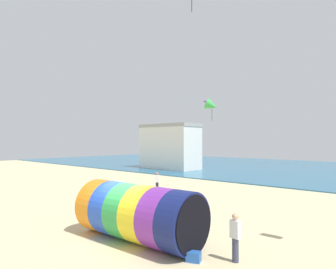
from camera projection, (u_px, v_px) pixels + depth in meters
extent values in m
plane|color=#CCBA8C|center=(121.00, 240.00, 13.24)|extent=(120.00, 120.00, 0.00)
cylinder|color=orange|center=(102.00, 205.00, 14.77)|extent=(1.09, 2.51, 2.47)
cylinder|color=blue|center=(116.00, 208.00, 14.14)|extent=(1.09, 2.51, 2.47)
cylinder|color=green|center=(130.00, 211.00, 13.51)|extent=(1.09, 2.51, 2.47)
cylinder|color=yellow|center=(146.00, 215.00, 12.88)|extent=(1.09, 2.51, 2.47)
cylinder|color=purple|center=(164.00, 218.00, 12.25)|extent=(1.09, 2.51, 2.47)
cylinder|color=navy|center=(183.00, 223.00, 11.62)|extent=(1.09, 2.51, 2.47)
cylinder|color=black|center=(194.00, 225.00, 11.29)|extent=(0.15, 2.28, 2.28)
cylinder|color=#383D56|center=(235.00, 250.00, 10.90)|extent=(0.24, 0.24, 0.87)
cube|color=white|center=(235.00, 229.00, 10.92)|extent=(0.38, 0.25, 0.65)
sphere|color=tan|center=(235.00, 216.00, 10.93)|extent=(0.23, 0.23, 0.23)
cone|color=green|center=(212.00, 106.00, 17.48)|extent=(1.04, 0.93, 0.86)
cylinder|color=#1E642A|center=(212.00, 115.00, 17.47)|extent=(0.03, 0.03, 0.72)
cylinder|color=black|center=(192.00, 1.00, 15.79)|extent=(0.03, 0.03, 1.12)
ellipsoid|color=purple|center=(208.00, 101.00, 26.81)|extent=(0.81, 0.73, 0.29)
cube|color=#4C1E6B|center=(208.00, 103.00, 26.81)|extent=(0.10, 0.08, 0.20)
cylinder|color=black|center=(157.00, 187.00, 25.73)|extent=(0.24, 0.24, 0.83)
cube|color=white|center=(157.00, 179.00, 25.74)|extent=(0.42, 0.37, 0.62)
sphere|color=#9E7051|center=(157.00, 174.00, 25.75)|extent=(0.22, 0.22, 0.22)
cube|color=silver|center=(170.00, 148.00, 46.07)|extent=(9.07, 4.42, 6.45)
cube|color=#9D9992|center=(170.00, 126.00, 46.14)|extent=(9.25, 4.51, 0.50)
cube|color=#2659B2|center=(193.00, 257.00, 10.93)|extent=(0.62, 0.53, 0.36)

